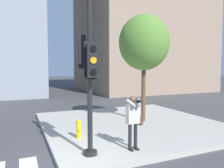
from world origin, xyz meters
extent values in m
cube|color=#ADA89E|center=(3.50, 3.50, 0.09)|extent=(8.00, 8.00, 0.17)
cylinder|color=black|center=(0.50, 0.43, 0.23)|extent=(0.41, 0.41, 0.12)
cylinder|color=black|center=(0.50, 0.43, 2.57)|extent=(0.15, 0.15, 4.55)
cylinder|color=black|center=(0.49, 0.66, 3.22)|extent=(0.07, 0.31, 0.05)
cube|color=black|center=(0.47, 0.93, 3.22)|extent=(0.31, 0.26, 0.90)
cube|color=black|center=(0.48, 0.80, 3.22)|extent=(0.42, 0.05, 1.02)
cylinder|color=black|center=(0.47, 1.06, 3.52)|extent=(0.17, 0.04, 0.17)
cylinder|color=orange|center=(0.47, 1.06, 3.22)|extent=(0.17, 0.04, 0.17)
cylinder|color=black|center=(0.47, 1.06, 2.92)|extent=(0.17, 0.04, 0.17)
cylinder|color=black|center=(0.47, 0.20, 2.93)|extent=(0.10, 0.31, 0.05)
cube|color=black|center=(0.43, -0.07, 2.93)|extent=(0.33, 0.28, 0.90)
cube|color=black|center=(0.45, 0.06, 2.93)|extent=(0.42, 0.09, 1.02)
cylinder|color=black|center=(0.41, -0.20, 3.23)|extent=(0.17, 0.06, 0.17)
cylinder|color=orange|center=(0.41, -0.20, 2.93)|extent=(0.17, 0.06, 0.17)
cylinder|color=black|center=(0.41, -0.20, 2.63)|extent=(0.17, 0.06, 0.17)
cube|color=black|center=(1.77, 0.26, 0.20)|extent=(0.09, 0.24, 0.05)
cube|color=black|center=(1.97, 0.26, 0.20)|extent=(0.09, 0.24, 0.05)
cylinder|color=black|center=(1.77, 0.32, 0.59)|extent=(0.11, 0.11, 0.83)
cylinder|color=black|center=(1.97, 0.32, 0.59)|extent=(0.11, 0.11, 0.83)
cube|color=beige|center=(1.87, 0.32, 1.30)|extent=(0.40, 0.22, 0.59)
sphere|color=brown|center=(1.87, 0.32, 1.76)|extent=(0.22, 0.22, 0.22)
cube|color=black|center=(1.87, 0.01, 1.74)|extent=(0.12, 0.10, 0.09)
cylinder|color=black|center=(1.87, -0.06, 1.74)|extent=(0.06, 0.08, 0.06)
cylinder|color=beige|center=(1.74, 0.18, 1.67)|extent=(0.23, 0.35, 0.23)
cylinder|color=beige|center=(2.01, 0.18, 1.67)|extent=(0.23, 0.35, 0.23)
cube|color=brown|center=(2.15, 0.34, 1.05)|extent=(0.10, 0.20, 0.26)
cylinder|color=brown|center=(4.17, 3.44, 1.65)|extent=(0.20, 0.20, 2.96)
ellipsoid|color=#568433|center=(4.17, 3.44, 3.97)|extent=(2.41, 2.41, 2.65)
cylinder|color=yellow|center=(0.59, 2.09, 0.45)|extent=(0.19, 0.19, 0.56)
sphere|color=yellow|center=(0.59, 2.09, 0.79)|extent=(0.17, 0.17, 0.17)
cylinder|color=yellow|center=(0.59, 1.97, 0.51)|extent=(0.08, 0.06, 0.08)
cube|color=gray|center=(13.55, 19.91, 10.27)|extent=(14.35, 13.80, 20.54)
camera|label=1|loc=(-1.41, -5.62, 2.70)|focal=35.00mm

